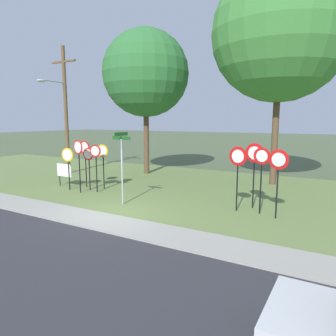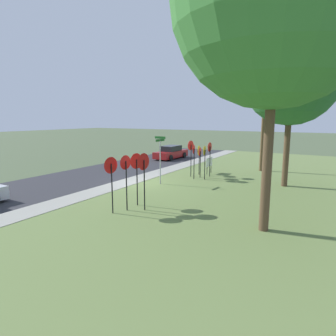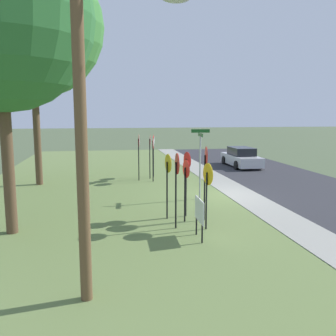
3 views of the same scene
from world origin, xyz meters
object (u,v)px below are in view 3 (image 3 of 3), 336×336
object	(u,v)px
stop_sign_far_center	(208,182)
yield_sign_far_left	(139,145)
yield_sign_far_right	(150,146)
utility_pole	(87,74)
stop_sign_near_left	(206,167)
notice_board	(199,212)
street_name_post	(200,158)
stop_sign_far_right	(186,178)
stop_sign_center_tall	(177,174)
yield_sign_near_right	(154,145)
parked_sedan_distant	(241,158)
stop_sign_near_right	(168,172)
yield_sign_near_left	(153,147)
oak_tree_right	(31,26)
stop_sign_far_left	(187,171)

from	to	relation	value
stop_sign_far_center	yield_sign_far_left	size ratio (longest dim) A/B	0.82
yield_sign_far_right	utility_pole	distance (m)	14.28
stop_sign_near_left	stop_sign_far_center	size ratio (longest dim) A/B	1.20
stop_sign_near_left	notice_board	distance (m)	2.27
street_name_post	stop_sign_near_left	bearing A→B (deg)	171.77
stop_sign_far_right	stop_sign_center_tall	xyz separation A→B (m)	(-0.69, 0.46, 0.25)
stop_sign_far_center	yield_sign_near_right	distance (m)	10.36
parked_sedan_distant	yield_sign_far_right	bearing A→B (deg)	120.13
yield_sign_far_left	yield_sign_far_right	bearing A→B (deg)	-50.14
stop_sign_near_right	utility_pole	world-z (taller)	utility_pole
yield_sign_near_left	yield_sign_near_right	xyz separation A→B (m)	(1.57, -0.24, -0.02)
stop_sign_center_tall	street_name_post	world-z (taller)	street_name_post
yield_sign_near_left	notice_board	size ratio (longest dim) A/B	2.08
yield_sign_near_right	yield_sign_far_right	distance (m)	0.73
yield_sign_near_left	stop_sign_center_tall	bearing A→B (deg)	-171.09
street_name_post	utility_pole	world-z (taller)	utility_pole
utility_pole	stop_sign_far_right	bearing A→B (deg)	-31.41
yield_sign_near_left	oak_tree_right	bearing A→B (deg)	99.57
yield_sign_far_left	notice_board	distance (m)	10.21
stop_sign_far_center	stop_sign_far_right	bearing A→B (deg)	19.34
yield_sign_near_right	oak_tree_right	bearing A→B (deg)	111.72
stop_sign_near_left	street_name_post	distance (m)	3.26
stop_sign_far_center	oak_tree_right	world-z (taller)	oak_tree_right
yield_sign_near_left	yield_sign_near_right	distance (m)	1.59
stop_sign_far_center	utility_pole	xyz separation A→B (m)	(-4.05, 3.57, 2.96)
stop_sign_near_left	oak_tree_right	xyz separation A→B (m)	(7.98, 7.00, 6.27)
stop_sign_near_left	stop_sign_near_right	world-z (taller)	stop_sign_near_left
yield_sign_near_left	notice_board	distance (m)	9.71
stop_sign_near_right	yield_sign_far_right	bearing A→B (deg)	-11.77
stop_sign_near_right	yield_sign_near_right	size ratio (longest dim) A/B	0.92
yield_sign_far_left	parked_sedan_distant	bearing A→B (deg)	-53.67
utility_pole	parked_sedan_distant	xyz separation A→B (m)	(17.78, -10.04, -3.95)
stop_sign_far_left	stop_sign_center_tall	distance (m)	1.50
stop_sign_center_tall	notice_board	size ratio (longest dim) A/B	2.02
stop_sign_far_right	oak_tree_right	world-z (taller)	oak_tree_right
stop_sign_far_left	street_name_post	xyz separation A→B (m)	(2.58, -1.19, 0.13)
stop_sign_center_tall	parked_sedan_distant	size ratio (longest dim) A/B	0.56
yield_sign_far_right	notice_board	world-z (taller)	yield_sign_far_right
stop_sign_near_right	street_name_post	xyz separation A→B (m)	(2.76, -1.92, 0.14)
yield_sign_far_right	street_name_post	distance (m)	5.71
utility_pole	yield_sign_near_left	bearing A→B (deg)	-13.00
stop_sign_far_left	stop_sign_far_center	bearing A→B (deg)	-179.57
yield_sign_near_right	yield_sign_far_left	size ratio (longest dim) A/B	0.96
yield_sign_near_left	yield_sign_far_right	world-z (taller)	yield_sign_far_right
stop_sign_far_right	parked_sedan_distant	size ratio (longest dim) A/B	0.49
stop_sign_near_right	stop_sign_far_right	world-z (taller)	stop_sign_near_right
stop_sign_near_left	stop_sign_far_center	world-z (taller)	stop_sign_near_left
stop_sign_near_left	notice_board	xyz separation A→B (m)	(-1.87, 0.70, -1.09)
stop_sign_far_center	stop_sign_far_right	world-z (taller)	stop_sign_far_right
stop_sign_near_left	parked_sedan_distant	xyz separation A→B (m)	(12.74, -6.26, -1.32)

